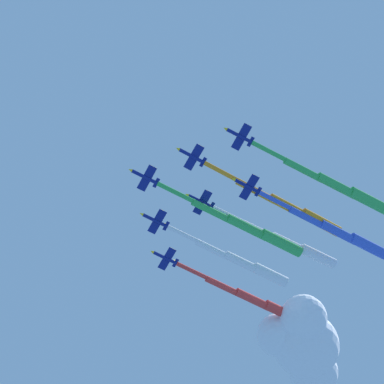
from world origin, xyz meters
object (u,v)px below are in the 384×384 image
jet_starboard_inner (242,262)px  jet_starboard_outer (339,232)px  jet_port_inner (289,207)px  jet_port_mid (289,243)px  jet_port_outer (253,299)px  jet_starboard_mid (337,186)px  jet_lead (248,228)px

jet_starboard_inner → jet_starboard_outer: bearing=68.1°
jet_port_inner → jet_port_mid: 13.41m
jet_port_outer → jet_port_inner: bearing=13.2°
jet_port_inner → jet_port_mid: size_ratio=1.06×
jet_port_inner → jet_starboard_mid: (7.19, 14.60, 1.36)m
jet_port_inner → jet_port_outer: bearing=-166.8°
jet_port_mid → jet_starboard_outer: 16.24m
jet_lead → jet_starboard_outer: jet_starboard_outer is taller
jet_lead → jet_port_outer: (-29.78, 4.27, 3.38)m
jet_port_inner → jet_starboard_mid: size_ratio=0.99×
jet_starboard_outer → jet_starboard_mid: bearing=-7.0°
jet_lead → jet_starboard_inner: size_ratio=1.13×
jet_lead → jet_starboard_outer: 29.27m
jet_lead → jet_port_inner: 14.60m
jet_port_mid → jet_port_outer: 25.14m
jet_starboard_inner → jet_port_mid: 16.58m
jet_starboard_inner → jet_port_mid: bearing=66.5°
jet_starboard_inner → jet_port_outer: bearing=162.2°
jet_port_mid → jet_starboard_mid: bearing=33.0°
jet_port_inner → jet_port_outer: jet_port_outer is taller
jet_lead → jet_port_outer: size_ratio=1.06×
jet_starboard_mid → jet_starboard_inner: bearing=-133.6°
jet_port_mid → jet_port_outer: (-23.12, -9.82, 1.03)m
jet_port_outer → jet_starboard_outer: jet_port_outer is taller
jet_port_outer → jet_lead: bearing=-8.2°
jet_port_mid → jet_starboard_outer: size_ratio=0.97×
jet_starboard_inner → jet_starboard_outer: (12.16, 30.29, -0.15)m
jet_lead → jet_starboard_mid: bearing=63.1°
jet_lead → jet_port_mid: (-6.66, 14.08, 2.35)m
jet_port_outer → jet_starboard_outer: 38.14m
jet_port_outer → jet_starboard_outer: size_ratio=1.01×
jet_lead → jet_port_mid: bearing=115.3°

